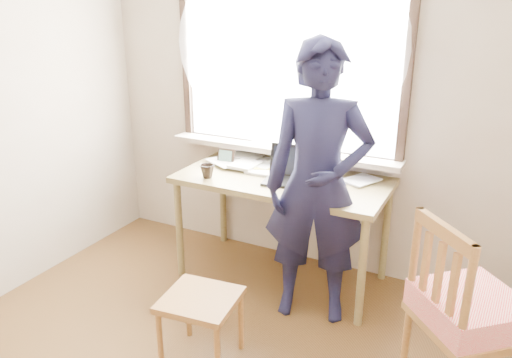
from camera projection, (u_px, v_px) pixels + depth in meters
The scene contains 13 objects.
room_shell at pixel (157, 96), 2.09m from camera, with size 3.52×4.02×2.61m.
desk at pixel (283, 188), 3.62m from camera, with size 1.51×0.76×0.81m.
laptop at pixel (291, 173), 3.51m from camera, with size 0.39×0.33×0.24m.
mug_white at pixel (281, 163), 3.74m from camera, with size 0.12×0.12×0.10m, color white.
mug_dark at pixel (207, 171), 3.57m from camera, with size 0.11×0.11×0.10m, color black.
mouse at pixel (342, 191), 3.30m from camera, with size 0.08×0.06×0.03m, color black.
desk_clutter at pixel (247, 161), 3.89m from camera, with size 0.89×0.45×0.04m.
book_a at pixel (255, 162), 3.90m from camera, with size 0.19×0.26×0.02m, color white.
book_b at pixel (351, 177), 3.57m from camera, with size 0.18×0.25×0.02m, color white.
picture_frame at pixel (226, 157), 3.88m from camera, with size 0.14×0.02×0.11m.
work_chair at pixel (201, 307), 2.86m from camera, with size 0.45×0.44×0.42m.
side_chair at pixel (466, 311), 2.50m from camera, with size 0.67×0.67×1.05m.
person at pixel (318, 186), 3.13m from camera, with size 0.67×0.44×1.83m, color black.
Camera 1 is at (1.29, -1.47, 2.02)m, focal length 35.00 mm.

